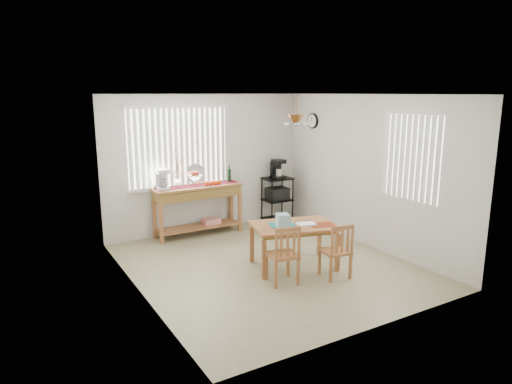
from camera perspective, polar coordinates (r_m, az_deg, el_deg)
ground at (r=7.18m, az=1.55°, el=-9.16°), size 4.00×4.50×0.01m
room_shell at (r=6.76m, az=1.59°, el=4.39°), size 4.20×4.70×2.70m
sideboard at (r=8.54m, az=-7.21°, el=-0.74°), size 1.68×0.47×0.94m
sideboard_items at (r=8.37m, az=-8.99°, el=1.62°), size 1.59×0.40×0.72m
wire_cart at (r=9.37m, az=2.67°, el=-0.42°), size 0.55×0.44×0.93m
cart_items at (r=9.27m, az=2.67°, el=2.87°), size 0.22×0.26×0.38m
dining_table at (r=6.96m, az=4.75°, el=-4.68°), size 1.42×1.11×0.67m
table_items at (r=6.78m, az=4.11°, el=-3.75°), size 0.94×0.68×0.21m
chair_left at (r=6.40m, az=3.44°, el=-7.87°), size 0.45×0.45×0.85m
chair_right at (r=6.69m, az=10.05°, el=-7.29°), size 0.43×0.43×0.82m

